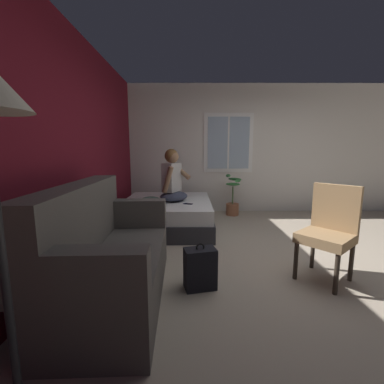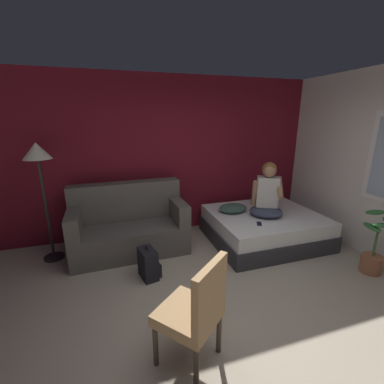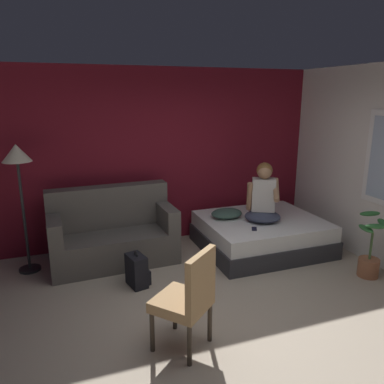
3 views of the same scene
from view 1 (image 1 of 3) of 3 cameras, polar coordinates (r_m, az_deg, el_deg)
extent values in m
plane|color=tan|center=(3.50, 20.29, -13.63)|extent=(40.00, 40.00, 0.00)
cube|color=maroon|center=(3.33, -25.30, 8.74)|extent=(10.07, 0.16, 2.70)
cube|color=silver|center=(5.76, 11.92, 9.23)|extent=(0.16, 6.41, 2.70)
cube|color=white|center=(5.60, 8.08, 10.73)|extent=(0.02, 1.04, 1.24)
cube|color=#9EB2C6|center=(5.58, 8.11, 10.73)|extent=(0.01, 0.88, 1.08)
cube|color=white|center=(5.58, 8.11, 10.73)|extent=(0.01, 0.04, 1.08)
cube|color=#2D2D33|center=(4.53, -5.50, -6.17)|extent=(1.77, 1.53, 0.26)
cube|color=white|center=(4.47, -5.55, -3.20)|extent=(1.72, 1.48, 0.22)
cube|color=#514C47|center=(2.52, -16.44, -17.17)|extent=(1.73, 0.86, 0.44)
cube|color=#514C47|center=(2.44, -23.89, -5.51)|extent=(1.71, 0.30, 0.60)
cube|color=#514C47|center=(1.71, -23.45, -16.69)|extent=(0.21, 0.81, 0.32)
cube|color=#514C47|center=(3.10, -13.37, -4.62)|extent=(0.21, 0.81, 0.32)
cylinder|color=#382D23|center=(2.95, 22.07, -13.94)|extent=(0.04, 0.04, 0.40)
cylinder|color=#382D23|center=(2.82, 29.44, -15.61)|extent=(0.04, 0.04, 0.40)
cylinder|color=#382D23|center=(3.28, 25.24, -11.77)|extent=(0.04, 0.04, 0.40)
cylinder|color=#382D23|center=(3.16, 31.88, -13.09)|extent=(0.04, 0.04, 0.40)
cube|color=#9E7A51|center=(2.96, 27.52, -9.07)|extent=(0.65, 0.65, 0.10)
cube|color=#9E7A51|center=(3.08, 29.29, -2.98)|extent=(0.39, 0.35, 0.48)
ellipsoid|color=#383D51|center=(4.36, -4.05, -0.94)|extent=(0.66, 0.63, 0.16)
cube|color=#B2ADA8|center=(4.34, -4.55, 3.26)|extent=(0.38, 0.33, 0.48)
cylinder|color=#936B4C|center=(4.15, -5.41, 2.70)|extent=(0.17, 0.23, 0.44)
cylinder|color=#936B4C|center=(4.43, -2.53, 4.71)|extent=(0.24, 0.37, 0.29)
sphere|color=#936B4C|center=(4.31, -4.38, 7.82)|extent=(0.21, 0.21, 0.21)
ellipsoid|color=brown|center=(4.32, -4.62, 8.02)|extent=(0.30, 0.30, 0.23)
cube|color=black|center=(2.58, 1.82, -16.66)|extent=(0.24, 0.33, 0.40)
cube|color=black|center=(2.72, 1.15, -17.34)|extent=(0.10, 0.25, 0.18)
torus|color=black|center=(2.50, 1.85, -12.21)|extent=(0.04, 0.09, 0.09)
ellipsoid|color=#385147|center=(3.99, -9.27, -2.14)|extent=(0.48, 0.36, 0.14)
cube|color=black|center=(4.10, -0.89, -2.63)|extent=(0.13, 0.16, 0.01)
cylinder|color=black|center=(1.45, -36.14, -15.82)|extent=(0.04, 0.04, 1.45)
cylinder|color=#995B3D|center=(5.41, 8.96, -3.81)|extent=(0.26, 0.26, 0.24)
cylinder|color=#426033|center=(5.35, 9.04, -0.68)|extent=(0.03, 0.03, 0.36)
ellipsoid|color=#2D6B33|center=(5.21, 9.06, 1.74)|extent=(0.15, 0.29, 0.06)
ellipsoid|color=#2D6B33|center=(5.40, 9.50, 2.84)|extent=(0.22, 0.29, 0.06)
ellipsoid|color=#2D6B33|center=(5.30, 8.05, 3.62)|extent=(0.29, 0.15, 0.06)
ellipsoid|color=#2D6B33|center=(5.28, 10.16, 2.46)|extent=(0.30, 0.21, 0.06)
camera|label=2|loc=(3.69, 58.38, 15.58)|focal=24.00mm
camera|label=3|loc=(4.63, 72.06, 15.03)|focal=35.00mm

